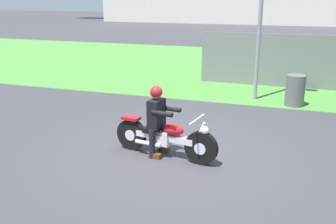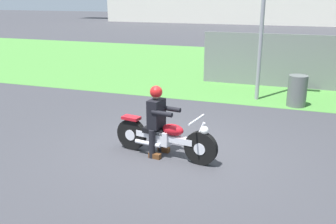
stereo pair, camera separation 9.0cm
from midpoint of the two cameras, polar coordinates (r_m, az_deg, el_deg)
name	(u,v)px [view 2 (the right image)]	position (r m, az deg, el deg)	size (l,w,h in m)	color
ground	(173,152)	(7.68, 1.03, -6.01)	(120.00, 120.00, 0.00)	#38383D
grass_verge	(244,67)	(17.00, 11.61, 6.64)	(60.00, 12.00, 0.01)	#478438
motorcycle_lead	(165,137)	(7.32, -0.13, -3.87)	(2.17, 0.68, 0.88)	black
rider_lead	(157,115)	(7.26, -1.29, -0.51)	(0.60, 0.52, 1.40)	black
trash_can	(297,91)	(11.29, 19.16, 3.03)	(0.53, 0.53, 0.89)	#595E5B
fence_segment	(307,62)	(13.46, 20.44, 7.07)	(7.00, 0.06, 1.80)	slate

